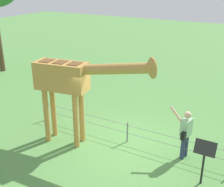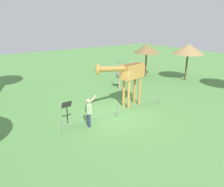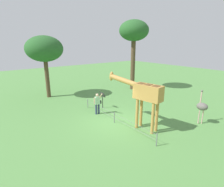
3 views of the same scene
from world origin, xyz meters
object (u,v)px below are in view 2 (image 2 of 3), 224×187
(zebra, at_px, (130,67))
(ostrich, at_px, (120,75))
(info_sign, at_px, (67,108))
(giraffe, at_px, (129,74))
(shade_hut_near, at_px, (188,49))
(visitor, at_px, (89,111))
(shade_hut_far, at_px, (147,49))

(zebra, distance_m, ostrich, 3.27)
(zebra, distance_m, info_sign, 10.40)
(giraffe, bearing_deg, shade_hut_near, -166.96)
(visitor, distance_m, shade_hut_far, 11.97)
(visitor, relative_size, shade_hut_near, 0.49)
(visitor, distance_m, shade_hut_near, 12.69)
(giraffe, xyz_separation_m, zebra, (-4.62, -5.35, -1.06))
(zebra, height_order, shade_hut_near, shade_hut_near)
(visitor, bearing_deg, info_sign, -51.07)
(visitor, height_order, info_sign, visitor)
(ostrich, height_order, info_sign, ostrich)
(giraffe, distance_m, shade_hut_near, 8.91)
(visitor, bearing_deg, ostrich, -140.76)
(info_sign, bearing_deg, giraffe, 179.61)
(visitor, xyz_separation_m, ostrich, (-5.44, -4.45, 0.27))
(zebra, bearing_deg, info_sign, 30.78)
(giraffe, bearing_deg, info_sign, -0.39)
(zebra, height_order, ostrich, ostrich)
(zebra, relative_size, info_sign, 1.37)
(visitor, distance_m, info_sign, 1.27)
(visitor, xyz_separation_m, shade_hut_far, (-10.06, -6.20, 1.88))
(shade_hut_far, distance_m, info_sign, 12.19)
(zebra, bearing_deg, shade_hut_far, 176.78)
(ostrich, height_order, shade_hut_near, shade_hut_near)
(giraffe, xyz_separation_m, shade_hut_near, (-8.66, -2.01, 0.72))
(visitor, distance_m, ostrich, 7.03)
(ostrich, bearing_deg, info_sign, 28.96)
(visitor, bearing_deg, zebra, -142.18)
(visitor, xyz_separation_m, info_sign, (0.80, -0.99, 0.05))
(visitor, bearing_deg, giraffe, -164.68)
(visitor, relative_size, zebra, 0.93)
(visitor, bearing_deg, shade_hut_near, -166.30)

